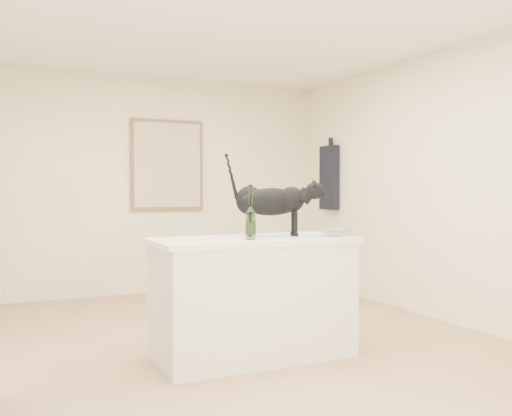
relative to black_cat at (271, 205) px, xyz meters
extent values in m
plane|color=tan|center=(-0.30, 0.11, -1.14)|extent=(5.50, 5.50, 0.00)
plane|color=white|center=(-0.30, 0.11, 1.46)|extent=(5.50, 5.50, 0.00)
plane|color=beige|center=(-0.30, 2.86, 0.16)|extent=(4.50, 0.00, 4.50)
plane|color=beige|center=(1.95, 0.11, 0.16)|extent=(0.00, 5.50, 5.50)
cube|color=white|center=(-0.20, -0.09, -0.71)|extent=(1.44, 0.67, 0.86)
cube|color=white|center=(-0.20, -0.09, -0.26)|extent=(1.50, 0.70, 0.04)
cube|color=brown|center=(0.00, 2.83, 0.41)|extent=(0.90, 0.03, 1.10)
cube|color=beige|center=(0.00, 2.81, 0.41)|extent=(0.82, 0.00, 1.02)
cube|color=black|center=(1.89, 2.16, 0.26)|extent=(0.08, 0.34, 0.80)
cylinder|color=#224E1F|center=(-0.27, -0.22, -0.06)|extent=(0.08, 0.08, 0.35)
imported|color=silver|center=(0.43, -0.23, -0.21)|extent=(0.26, 0.26, 0.06)
camera|label=1|loc=(-1.99, -3.97, 0.13)|focal=40.32mm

